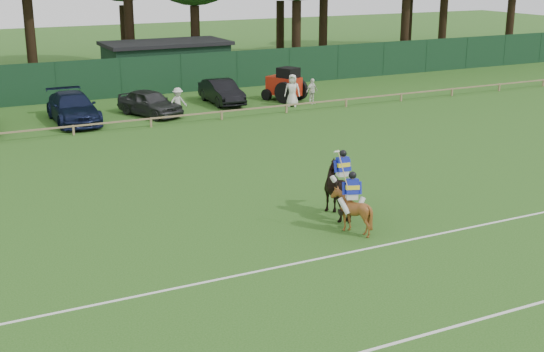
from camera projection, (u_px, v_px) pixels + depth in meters
ground at (302, 247)px, 22.09m from camera, size 160.00×160.00×0.00m
horse_dark at (342, 191)px, 24.54m from camera, size 1.11×2.19×1.80m
horse_chestnut at (351, 211)px, 23.15m from camera, size 1.51×1.60×1.41m
sedan_navy at (73, 108)px, 38.79m from camera, size 2.28×5.45×1.57m
hatch_grey at (150, 103)px, 40.48m from camera, size 3.16×4.62×1.46m
estate_black at (222, 92)px, 43.87m from camera, size 1.65×4.41×1.44m
spectator_left at (178, 102)px, 40.16m from camera, size 1.14×0.78×1.63m
spectator_mid at (312, 91)px, 43.81m from camera, size 0.97×0.62×1.53m
spectator_right at (292, 90)px, 42.98m from camera, size 1.11×1.01×1.90m
rider_dark at (343, 169)px, 24.31m from camera, size 0.94×0.40×1.41m
rider_chestnut at (352, 191)px, 22.95m from camera, size 0.91×0.75×2.05m
pitch_lines at (366, 292)px, 19.09m from camera, size 60.00×5.10×0.01m
pitch_rail at (132, 121)px, 37.35m from camera, size 62.10×0.10×0.50m
perimeter_fence at (90, 80)px, 44.82m from camera, size 92.08×0.08×2.50m
utility_shed at (166, 63)px, 49.89m from camera, size 8.40×4.40×3.04m
tree_row at (92, 79)px, 52.88m from camera, size 96.00×12.00×21.00m
tractor at (286, 85)px, 44.72m from camera, size 2.45×2.89×2.06m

